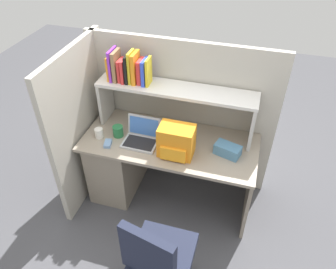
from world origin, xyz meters
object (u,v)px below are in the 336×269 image
Objects in this scene: backpack at (176,142)px; tissue_box at (227,150)px; computer_mouse at (108,143)px; snack_canister at (118,131)px; laptop at (142,137)px; office_chair at (160,264)px; paper_cup at (99,133)px.

backpack reaches higher than tissue_box.
computer_mouse is 1.01× the size of snack_canister.
laptop is 1.43× the size of tissue_box.
snack_canister is 0.11× the size of office_chair.
laptop reaches higher than paper_cup.
snack_canister is at bearing 176.35° from laptop.
computer_mouse is at bearing -33.60° from paper_cup.
backpack is 2.88× the size of computer_mouse.
tissue_box is at bearing 2.89° from laptop.
backpack is at bearing -7.00° from computer_mouse.
laptop is 3.02× the size of computer_mouse.
laptop is at bearing 8.01° from paper_cup.
snack_canister is (-0.24, 0.02, 0.00)m from laptop.
laptop is 3.38× the size of paper_cup.
paper_cup is at bearing -32.81° from office_chair.
paper_cup is 0.90× the size of snack_canister.
paper_cup is (-0.74, 0.02, -0.09)m from backpack.
snack_canister reaches higher than paper_cup.
backpack is 3.23× the size of paper_cup.
backpack is at bearing -8.96° from snack_canister.
paper_cup reaches higher than computer_mouse.
backpack is 0.45m from tissue_box.
laptop reaches higher than office_chair.
computer_mouse is 0.16m from snack_canister.
tissue_box is at bearing -95.48° from office_chair.
backpack is (0.35, -0.08, 0.09)m from laptop.
office_chair reaches higher than tissue_box.
office_chair is (0.69, -0.94, -0.39)m from snack_canister.
snack_canister is at bearing -40.85° from office_chair.
snack_canister is at bearing 171.04° from backpack.
paper_cup is 0.10× the size of office_chair.
office_chair is (0.46, -0.93, -0.39)m from laptop.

